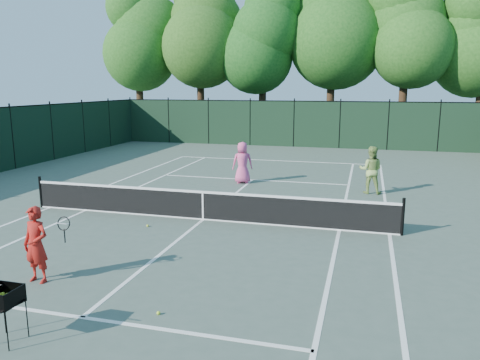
% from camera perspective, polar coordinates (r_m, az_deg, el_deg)
% --- Properties ---
extents(ground, '(90.00, 90.00, 0.00)m').
position_cam_1_polar(ground, '(14.48, -4.52, -4.85)').
color(ground, '#47564A').
rests_on(ground, ground).
extents(sideline_doubles_left, '(0.10, 23.77, 0.01)m').
position_cam_1_polar(sideline_doubles_left, '(17.08, -22.15, -3.13)').
color(sideline_doubles_left, white).
rests_on(sideline_doubles_left, ground).
extents(sideline_doubles_right, '(0.10, 23.77, 0.01)m').
position_cam_1_polar(sideline_doubles_right, '(13.70, 17.77, -6.32)').
color(sideline_doubles_right, white).
rests_on(sideline_doubles_right, ground).
extents(sideline_singles_left, '(0.10, 23.77, 0.01)m').
position_cam_1_polar(sideline_singles_left, '(16.29, -18.31, -3.53)').
color(sideline_singles_left, white).
rests_on(sideline_singles_left, ground).
extents(sideline_singles_right, '(0.10, 23.77, 0.01)m').
position_cam_1_polar(sideline_singles_right, '(13.70, 12.01, -6.02)').
color(sideline_singles_right, white).
rests_on(sideline_singles_right, ground).
extents(baseline_far, '(10.97, 0.10, 0.01)m').
position_cam_1_polar(baseline_far, '(25.72, 4.43, 2.38)').
color(baseline_far, white).
rests_on(baseline_far, ground).
extents(service_line_near, '(8.23, 0.10, 0.01)m').
position_cam_1_polar(service_line_near, '(9.13, -18.69, -15.59)').
color(service_line_near, white).
rests_on(service_line_near, ground).
extents(service_line_far, '(8.23, 0.10, 0.01)m').
position_cam_1_polar(service_line_far, '(20.44, 1.52, 0.04)').
color(service_line_far, white).
rests_on(service_line_far, ground).
extents(center_service_line, '(0.10, 12.80, 0.01)m').
position_cam_1_polar(center_service_line, '(14.48, -4.52, -4.83)').
color(center_service_line, white).
rests_on(center_service_line, ground).
extents(tennis_net, '(11.69, 0.09, 1.06)m').
position_cam_1_polar(tennis_net, '(14.35, -4.55, -3.02)').
color(tennis_net, black).
rests_on(tennis_net, ground).
extents(fence_far, '(24.00, 0.05, 3.00)m').
position_cam_1_polar(fence_far, '(31.53, 6.58, 6.76)').
color(fence_far, black).
rests_on(fence_far, ground).
extents(tree_0, '(6.40, 6.40, 13.14)m').
position_cam_1_polar(tree_0, '(39.06, -12.44, 17.27)').
color(tree_0, black).
rests_on(tree_0, ground).
extents(tree_1, '(6.80, 6.80, 13.98)m').
position_cam_1_polar(tree_1, '(37.59, -4.96, 18.54)').
color(tree_1, black).
rests_on(tree_1, ground).
extents(tree_2, '(6.00, 6.00, 12.40)m').
position_cam_1_polar(tree_2, '(35.90, 2.83, 17.35)').
color(tree_2, black).
rests_on(tree_2, ground).
extents(tree_3, '(7.00, 7.00, 14.45)m').
position_cam_1_polar(tree_3, '(35.81, 11.34, 19.22)').
color(tree_3, black).
rests_on(tree_3, ground).
extents(tree_4, '(6.20, 6.20, 12.97)m').
position_cam_1_polar(tree_4, '(34.98, 19.79, 17.55)').
color(tree_4, black).
rests_on(tree_4, ground).
extents(coach, '(0.95, 0.58, 1.62)m').
position_cam_1_polar(coach, '(10.68, -23.59, -7.23)').
color(coach, '#AA1913').
rests_on(coach, ground).
extents(player_pink, '(0.98, 0.79, 1.75)m').
position_cam_1_polar(player_pink, '(19.63, 0.31, 2.14)').
color(player_pink, '#E3508B').
rests_on(player_pink, ground).
extents(player_green, '(0.91, 0.72, 1.81)m').
position_cam_1_polar(player_green, '(18.42, 15.66, 1.19)').
color(player_green, '#92B058').
rests_on(player_green, ground).
extents(ball_hopper, '(0.55, 0.55, 0.93)m').
position_cam_1_polar(ball_hopper, '(8.50, -26.94, -12.56)').
color(ball_hopper, black).
rests_on(ball_hopper, ground).
extents(loose_ball_near_cart, '(0.07, 0.07, 0.07)m').
position_cam_1_polar(loose_ball_near_cart, '(8.89, -9.91, -15.67)').
color(loose_ball_near_cart, '#C2E62F').
rests_on(loose_ball_near_cart, ground).
extents(loose_ball_midcourt, '(0.07, 0.07, 0.07)m').
position_cam_1_polar(loose_ball_midcourt, '(13.98, -11.19, -5.48)').
color(loose_ball_midcourt, yellow).
rests_on(loose_ball_midcourt, ground).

